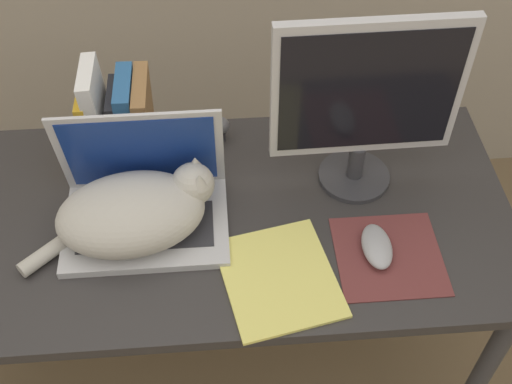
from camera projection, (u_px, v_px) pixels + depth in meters
desk at (199, 239)px, 1.44m from camera, size 1.37×0.61×0.72m
laptop at (145, 203)px, 1.34m from camera, size 0.34×0.24×0.25m
cat at (136, 212)px, 1.30m from camera, size 0.40×0.24×0.14m
external_monitor at (366, 101)px, 1.28m from camera, size 0.39×0.16×0.41m
mousepad at (389, 256)px, 1.30m from camera, size 0.21×0.21×0.00m
computer_mouse at (377, 246)px, 1.30m from camera, size 0.06×0.11×0.03m
book_row at (118, 121)px, 1.42m from camera, size 0.16×0.16×0.25m
notepad at (279, 278)px, 1.27m from camera, size 0.26×0.28×0.01m
webcam at (221, 127)px, 1.50m from camera, size 0.04×0.04×0.07m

